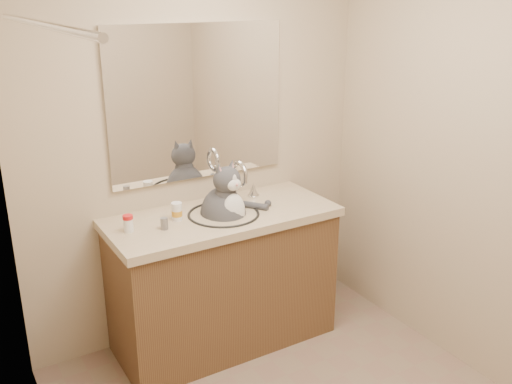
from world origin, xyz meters
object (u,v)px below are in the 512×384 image
pill_bottle_redcap (128,223)px  grey_canister (164,224)px  cat (225,212)px  pill_bottle_orange (177,212)px

pill_bottle_redcap → grey_canister: 0.19m
cat → pill_bottle_orange: cat is taller
pill_bottle_orange → cat: bearing=-10.0°
grey_canister → pill_bottle_orange: bearing=37.6°
pill_bottle_redcap → pill_bottle_orange: pill_bottle_orange is taller
grey_canister → pill_bottle_redcap: bearing=159.2°
cat → pill_bottle_redcap: 0.57m
pill_bottle_orange → grey_canister: 0.14m
cat → grey_canister: (-0.39, -0.04, 0.02)m
pill_bottle_orange → pill_bottle_redcap: bearing=-176.3°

